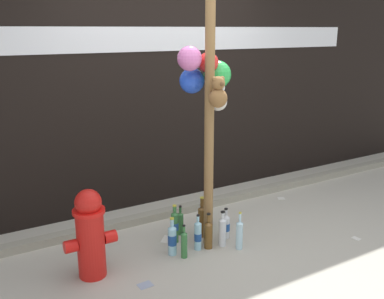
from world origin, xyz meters
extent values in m
plane|color=#ADA899|center=(0.00, 0.00, 0.00)|extent=(14.00, 14.00, 0.00)
cube|color=black|center=(0.00, 1.53, 1.74)|extent=(10.00, 0.20, 3.48)
cube|color=silver|center=(0.26, 1.42, 1.87)|extent=(4.85, 0.01, 0.26)
cube|color=gray|center=(0.00, 0.99, 0.04)|extent=(8.00, 0.12, 0.08)
cylinder|color=olive|center=(-0.16, 0.25, 1.46)|extent=(0.09, 0.09, 2.92)
sphere|color=red|center=(-0.12, 0.34, 1.69)|extent=(0.18, 0.18, 0.18)
sphere|color=blue|center=(-0.22, 0.45, 1.53)|extent=(0.23, 0.23, 0.23)
sphere|color=#D66BB2|center=(-0.32, 0.33, 1.73)|extent=(0.21, 0.21, 0.21)
sphere|color=green|center=(0.00, 0.37, 1.58)|extent=(0.25, 0.25, 0.25)
sphere|color=brown|center=(-0.16, 0.11, 1.41)|extent=(0.16, 0.16, 0.16)
sphere|color=brown|center=(-0.16, 0.11, 1.54)|extent=(0.12, 0.12, 0.12)
sphere|color=brown|center=(-0.20, 0.11, 1.57)|extent=(0.05, 0.05, 0.05)
sphere|color=brown|center=(-0.13, 0.11, 1.57)|extent=(0.05, 0.05, 0.05)
sphere|color=brown|center=(-0.16, 0.06, 1.54)|extent=(0.04, 0.04, 0.04)
sphere|color=silver|center=(-0.04, 0.29, 1.34)|extent=(0.16, 0.16, 0.16)
sphere|color=silver|center=(-0.04, 0.29, 1.47)|extent=(0.12, 0.12, 0.12)
sphere|color=silver|center=(-0.08, 0.29, 1.50)|extent=(0.05, 0.05, 0.05)
sphere|color=silver|center=(0.00, 0.29, 1.50)|extent=(0.05, 0.05, 0.05)
sphere|color=#9D9992|center=(-0.04, 0.24, 1.47)|extent=(0.04, 0.04, 0.04)
cylinder|color=red|center=(-1.29, 0.25, 0.28)|extent=(0.23, 0.23, 0.56)
cylinder|color=red|center=(-1.29, 0.25, 0.58)|extent=(0.26, 0.26, 0.03)
sphere|color=red|center=(-1.29, 0.25, 0.65)|extent=(0.22, 0.22, 0.22)
cylinder|color=red|center=(-1.46, 0.25, 0.31)|extent=(0.10, 0.10, 0.10)
cylinder|color=red|center=(-1.13, 0.25, 0.31)|extent=(0.10, 0.10, 0.10)
cylinder|color=#337038|center=(-0.43, 0.42, 0.14)|extent=(0.07, 0.07, 0.29)
cone|color=#337038|center=(-0.43, 0.42, 0.30)|extent=(0.07, 0.07, 0.03)
cylinder|color=#337038|center=(-0.43, 0.42, 0.34)|extent=(0.03, 0.03, 0.05)
cylinder|color=#1E478C|center=(-0.43, 0.42, 0.16)|extent=(0.07, 0.07, 0.07)
cylinder|color=gold|center=(-0.43, 0.42, 0.38)|extent=(0.04, 0.04, 0.01)
cylinder|color=silver|center=(-0.08, 0.13, 0.13)|extent=(0.07, 0.07, 0.26)
cone|color=silver|center=(-0.08, 0.13, 0.27)|extent=(0.07, 0.07, 0.03)
cylinder|color=silver|center=(-0.08, 0.13, 0.31)|extent=(0.04, 0.04, 0.05)
cylinder|color=black|center=(-0.08, 0.13, 0.34)|extent=(0.04, 0.04, 0.01)
cylinder|color=#337038|center=(0.03, 0.53, 0.12)|extent=(0.08, 0.08, 0.25)
cone|color=#337038|center=(0.03, 0.53, 0.26)|extent=(0.08, 0.08, 0.03)
cylinder|color=#337038|center=(0.03, 0.53, 0.30)|extent=(0.03, 0.03, 0.05)
cylinder|color=black|center=(0.03, 0.53, 0.33)|extent=(0.04, 0.04, 0.01)
cylinder|color=#93CCE0|center=(-0.31, 0.18, 0.13)|extent=(0.07, 0.07, 0.26)
cone|color=#93CCE0|center=(-0.31, 0.18, 0.27)|extent=(0.07, 0.07, 0.03)
cylinder|color=#93CCE0|center=(-0.31, 0.18, 0.31)|extent=(0.02, 0.02, 0.05)
cylinder|color=#1E478C|center=(-0.31, 0.18, 0.12)|extent=(0.07, 0.07, 0.07)
cylinder|color=black|center=(-0.31, 0.18, 0.34)|extent=(0.03, 0.03, 0.01)
cylinder|color=silver|center=(0.04, 0.25, 0.11)|extent=(0.08, 0.08, 0.21)
cone|color=silver|center=(0.04, 0.25, 0.23)|extent=(0.08, 0.08, 0.03)
cylinder|color=silver|center=(0.04, 0.25, 0.27)|extent=(0.03, 0.03, 0.05)
cylinder|color=#1E478C|center=(0.04, 0.25, 0.11)|extent=(0.08, 0.08, 0.08)
cylinder|color=black|center=(0.04, 0.25, 0.30)|extent=(0.03, 0.03, 0.01)
cylinder|color=#337038|center=(-0.50, 0.12, 0.11)|extent=(0.06, 0.06, 0.23)
cone|color=#337038|center=(-0.50, 0.12, 0.24)|extent=(0.06, 0.06, 0.02)
cylinder|color=#337038|center=(-0.50, 0.12, 0.28)|extent=(0.02, 0.02, 0.05)
cylinder|color=black|center=(-0.50, 0.12, 0.31)|extent=(0.03, 0.03, 0.01)
cylinder|color=#B2DBEA|center=(0.02, 0.00, 0.13)|extent=(0.06, 0.06, 0.26)
cone|color=#B2DBEA|center=(0.02, 0.00, 0.27)|extent=(0.06, 0.06, 0.03)
cylinder|color=#B2DBEA|center=(0.02, 0.00, 0.32)|extent=(0.02, 0.02, 0.07)
cylinder|color=gold|center=(0.02, 0.00, 0.36)|extent=(0.03, 0.03, 0.01)
cylinder|color=brown|center=(-0.21, 0.16, 0.12)|extent=(0.08, 0.08, 0.24)
cone|color=brown|center=(-0.21, 0.16, 0.25)|extent=(0.08, 0.08, 0.03)
cylinder|color=brown|center=(-0.21, 0.16, 0.30)|extent=(0.03, 0.03, 0.07)
cylinder|color=black|center=(-0.21, 0.16, 0.34)|extent=(0.04, 0.04, 0.01)
cylinder|color=brown|center=(-0.14, 0.39, 0.14)|extent=(0.08, 0.08, 0.29)
cone|color=brown|center=(-0.14, 0.39, 0.30)|extent=(0.08, 0.08, 0.03)
cylinder|color=brown|center=(-0.14, 0.39, 0.36)|extent=(0.04, 0.04, 0.08)
cylinder|color=gold|center=(-0.14, 0.39, 0.41)|extent=(0.04, 0.04, 0.01)
cylinder|color=#93CCE0|center=(-0.56, 0.22, 0.13)|extent=(0.08, 0.08, 0.26)
cone|color=#93CCE0|center=(-0.56, 0.22, 0.27)|extent=(0.08, 0.08, 0.03)
cylinder|color=#93CCE0|center=(-0.56, 0.22, 0.32)|extent=(0.03, 0.03, 0.06)
cylinder|color=#1E478C|center=(-0.56, 0.22, 0.14)|extent=(0.08, 0.08, 0.10)
cylinder|color=gold|center=(-0.56, 0.22, 0.35)|extent=(0.04, 0.04, 0.01)
cylinder|color=#337038|center=(-0.31, 0.53, 0.11)|extent=(0.06, 0.06, 0.21)
cone|color=#337038|center=(-0.31, 0.53, 0.23)|extent=(0.06, 0.06, 0.02)
cylinder|color=#337038|center=(-0.31, 0.53, 0.27)|extent=(0.02, 0.02, 0.05)
cylinder|color=black|center=(-0.31, 0.53, 0.30)|extent=(0.03, 0.03, 0.01)
cube|color=#8C99B2|center=(-0.98, -0.11, 0.00)|extent=(0.12, 0.10, 0.01)
cube|color=silver|center=(1.13, -0.42, 0.00)|extent=(0.07, 0.09, 0.01)
cube|color=silver|center=(1.20, 0.74, 0.00)|extent=(0.11, 0.10, 0.01)
cube|color=silver|center=(-0.48, 0.50, 0.00)|extent=(0.16, 0.17, 0.01)
camera|label=1|loc=(-2.19, -2.91, 1.98)|focal=40.47mm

